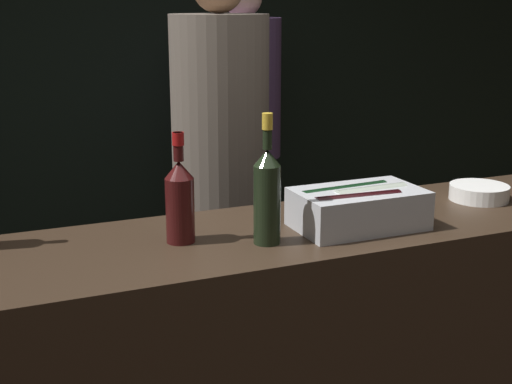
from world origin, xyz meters
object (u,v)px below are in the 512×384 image
person_grey_polo (221,163)px  ice_bin_with_bottles (358,206)px  person_blond_tee (243,127)px  red_wine_bottle_tall (180,198)px  champagne_bottle (267,193)px  bowl_white (479,192)px

person_grey_polo → ice_bin_with_bottles: bearing=163.2°
person_blond_tee → red_wine_bottle_tall: bearing=-140.0°
person_blond_tee → person_grey_polo: (-0.48, -0.92, 0.02)m
champagne_bottle → red_wine_bottle_tall: champagne_bottle is taller
champagne_bottle → person_blond_tee: 1.99m
ice_bin_with_bottles → person_blond_tee: bearing=78.8°
bowl_white → person_blond_tee: size_ratio=0.11×
ice_bin_with_bottles → champagne_bottle: bearing=-175.4°
ice_bin_with_bottles → person_blond_tee: 1.88m
champagne_bottle → person_blond_tee: person_blond_tee is taller
champagne_bottle → bowl_white: bearing=8.6°
red_wine_bottle_tall → person_grey_polo: size_ratio=0.18×
bowl_white → person_grey_polo: bearing=129.5°
person_blond_tee → person_grey_polo: bearing=-140.0°
bowl_white → person_blond_tee: (-0.19, 1.73, -0.03)m
red_wine_bottle_tall → person_blond_tee: person_blond_tee is taller
champagne_bottle → person_grey_polo: size_ratio=0.21×
ice_bin_with_bottles → person_blond_tee: person_blond_tee is taller
red_wine_bottle_tall → person_grey_polo: person_grey_polo is taller
bowl_white → person_grey_polo: 1.05m
red_wine_bottle_tall → person_grey_polo: (0.43, 0.83, -0.11)m
ice_bin_with_bottles → person_grey_polo: 0.92m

